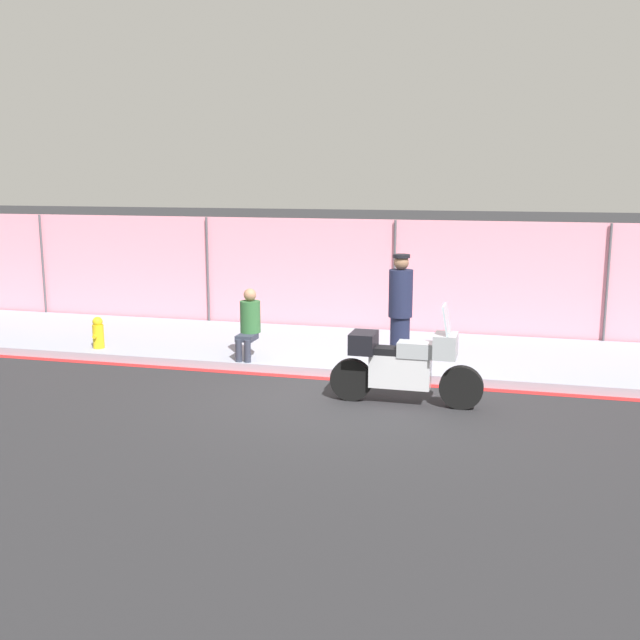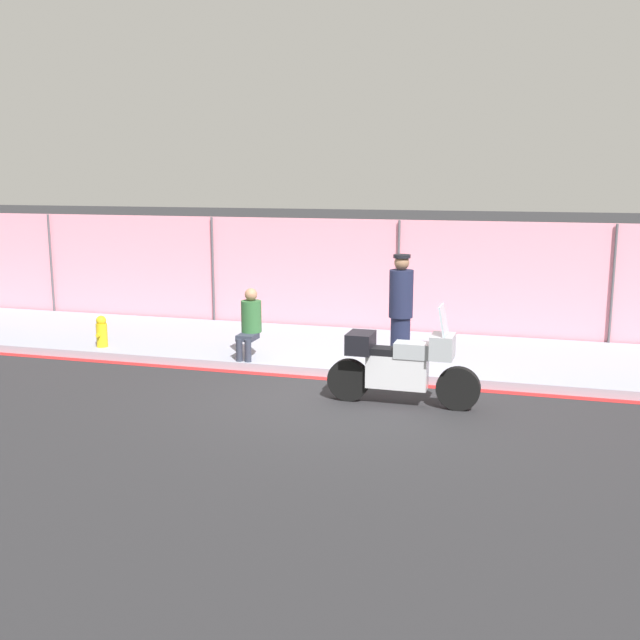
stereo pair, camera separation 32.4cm
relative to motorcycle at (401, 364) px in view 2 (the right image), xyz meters
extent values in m
plane|color=#262628|center=(-0.86, 0.12, -0.60)|extent=(120.00, 120.00, 0.00)
cube|color=#8E93A3|center=(-0.86, 2.84, -0.53)|extent=(30.23, 3.40, 0.14)
cube|color=red|center=(-0.86, 1.06, -0.60)|extent=(30.23, 0.18, 0.01)
cube|color=pink|center=(-0.86, 4.63, 0.59)|extent=(28.71, 0.08, 2.39)
cylinder|color=#4C4C51|center=(-8.99, 4.53, 0.59)|extent=(0.05, 0.05, 2.39)
cylinder|color=#4C4C51|center=(-4.93, 4.53, 0.59)|extent=(0.05, 0.05, 2.39)
cylinder|color=#4C4C51|center=(-0.86, 4.53, 0.59)|extent=(0.05, 0.05, 2.39)
cylinder|color=#4C4C51|center=(3.21, 4.53, 0.59)|extent=(0.05, 0.05, 2.39)
cylinder|color=black|center=(0.82, -0.01, -0.29)|extent=(0.62, 0.15, 0.62)
cylinder|color=black|center=(-0.77, 0.01, -0.29)|extent=(0.62, 0.15, 0.62)
cube|color=silver|center=(-0.06, 0.00, -0.11)|extent=(0.88, 0.29, 0.49)
cube|color=#999EA3|center=(0.17, 0.00, 0.22)|extent=(0.52, 0.31, 0.22)
cube|color=black|center=(-0.15, 0.00, 0.18)|extent=(0.60, 0.28, 0.10)
cube|color=#999EA3|center=(0.58, 0.00, 0.30)|extent=(0.32, 0.48, 0.34)
cube|color=silver|center=(0.58, 0.00, 0.68)|extent=(0.11, 0.42, 0.42)
cube|color=black|center=(-0.60, 0.00, 0.28)|extent=(0.36, 0.51, 0.30)
cylinder|color=#191E38|center=(-0.34, 1.88, -0.07)|extent=(0.33, 0.33, 0.79)
cylinder|color=#191E38|center=(-0.34, 1.88, 0.73)|extent=(0.40, 0.40, 0.79)
sphere|color=brown|center=(-0.34, 1.88, 1.25)|extent=(0.25, 0.25, 0.25)
cylinder|color=black|center=(-0.34, 1.88, 1.35)|extent=(0.29, 0.29, 0.06)
cylinder|color=#2D3342|center=(-3.00, 1.25, -0.27)|extent=(0.11, 0.11, 0.39)
cylinder|color=#2D3342|center=(-2.85, 1.25, -0.27)|extent=(0.11, 0.11, 0.39)
cube|color=#2D3342|center=(-2.92, 1.44, -0.08)|extent=(0.30, 0.39, 0.10)
cylinder|color=#2D6033|center=(-2.92, 1.64, 0.25)|extent=(0.35, 0.35, 0.55)
sphere|color=#A37556|center=(-2.92, 1.64, 0.64)|extent=(0.22, 0.22, 0.22)
cylinder|color=gold|center=(-5.86, 1.57, -0.25)|extent=(0.20, 0.20, 0.44)
sphere|color=gold|center=(-5.86, 1.57, 0.03)|extent=(0.18, 0.18, 0.18)
cylinder|color=gold|center=(-5.86, 1.45, -0.22)|extent=(0.07, 0.08, 0.07)
camera|label=1|loc=(1.43, -10.41, 2.68)|focal=42.00mm
camera|label=2|loc=(1.75, -10.33, 2.68)|focal=42.00mm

